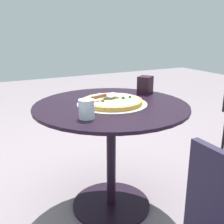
% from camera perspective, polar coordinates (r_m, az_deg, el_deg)
% --- Properties ---
extents(ground_plane, '(10.00, 10.00, 0.00)m').
position_cam_1_polar(ground_plane, '(1.95, -0.16, -18.73)').
color(ground_plane, gray).
extents(patio_table, '(0.93, 0.93, 0.70)m').
position_cam_1_polar(patio_table, '(1.70, -0.18, -4.49)').
color(patio_table, black).
rests_on(patio_table, ground).
extents(pizza_on_tray, '(0.42, 0.42, 0.05)m').
position_cam_1_polar(pizza_on_tray, '(1.64, -0.00, 2.17)').
color(pizza_on_tray, silver).
rests_on(pizza_on_tray, patio_table).
extents(pizza_server, '(0.22, 0.11, 0.02)m').
position_cam_1_polar(pizza_server, '(1.63, -1.47, 3.40)').
color(pizza_server, silver).
rests_on(pizza_server, pizza_on_tray).
extents(drinking_cup, '(0.08, 0.08, 0.10)m').
position_cam_1_polar(drinking_cup, '(1.38, -5.31, 0.63)').
color(drinking_cup, silver).
rests_on(drinking_cup, patio_table).
extents(napkin_dispenser, '(0.13, 0.12, 0.12)m').
position_cam_1_polar(napkin_dispenser, '(1.93, 6.91, 5.65)').
color(napkin_dispenser, black).
rests_on(napkin_dispenser, patio_table).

